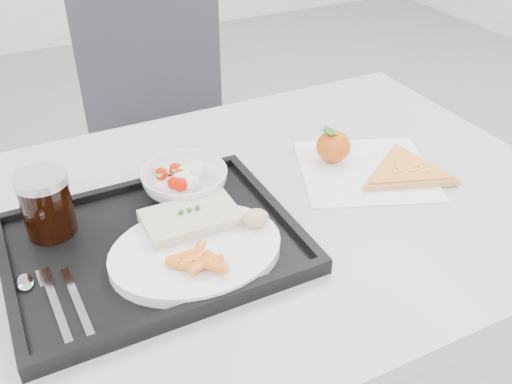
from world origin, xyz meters
TOP-DOWN VIEW (x-y plane):
  - table at (0.00, 0.30)m, footprint 1.20×0.80m
  - chair at (0.09, 1.02)m, footprint 0.56×0.57m
  - tray at (-0.18, 0.26)m, footprint 0.45×0.35m
  - dinner_plate at (-0.13, 0.20)m, footprint 0.27×0.27m
  - fish_fillet at (-0.11, 0.26)m, footprint 0.15×0.09m
  - bread_roll at (-0.02, 0.21)m, footprint 0.04×0.04m
  - salad_bowl at (-0.08, 0.37)m, footprint 0.15×0.15m
  - cola_glass at (-0.31, 0.36)m, footprint 0.08×0.08m
  - cutlery at (-0.34, 0.21)m, footprint 0.08×0.17m
  - napkin at (0.27, 0.31)m, footprint 0.32×0.32m
  - tangerine at (0.23, 0.36)m, footprint 0.09×0.09m
  - pizza_slice at (0.33, 0.26)m, footprint 0.25×0.25m
  - carrot_pile at (-0.14, 0.16)m, footprint 0.08×0.08m
  - salad_contents at (-0.08, 0.37)m, footprint 0.10×0.08m

SIDE VIEW (x-z plane):
  - chair at x=0.09m, z-range 0.07..1.00m
  - table at x=0.00m, z-range 0.31..1.06m
  - napkin at x=0.27m, z-range 0.75..0.75m
  - tray at x=-0.18m, z-range 0.75..0.77m
  - pizza_slice at x=0.33m, z-range 0.75..0.77m
  - cutlery at x=-0.34m, z-range 0.76..0.77m
  - dinner_plate at x=-0.13m, z-range 0.77..0.78m
  - tangerine at x=0.23m, z-range 0.75..0.82m
  - salad_bowl at x=-0.08m, z-range 0.77..0.81m
  - fish_fillet at x=-0.11m, z-range 0.78..0.81m
  - carrot_pile at x=-0.14m, z-range 0.78..0.80m
  - bread_roll at x=-0.02m, z-range 0.78..0.81m
  - salad_contents at x=-0.08m, z-range 0.79..0.81m
  - cola_glass at x=-0.31m, z-range 0.77..0.88m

